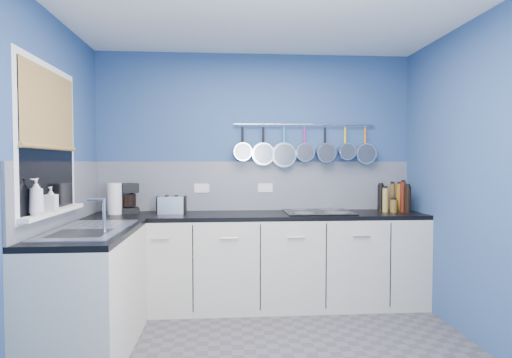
{
  "coord_description": "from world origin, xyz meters",
  "views": [
    {
      "loc": [
        -0.32,
        -2.81,
        1.39
      ],
      "look_at": [
        -0.05,
        0.75,
        1.25
      ],
      "focal_mm": 29.45,
      "sensor_mm": 36.0,
      "label": 1
    }
  ],
  "objects": [
    {
      "name": "wall_back",
      "position": [
        0.0,
        1.51,
        1.25
      ],
      "size": [
        3.2,
        0.02,
        2.5
      ],
      "primitive_type": "cube",
      "color": "navy",
      "rests_on": "ground"
    },
    {
      "name": "wall_front",
      "position": [
        0.0,
        -1.51,
        1.25
      ],
      "size": [
        3.2,
        0.02,
        2.5
      ],
      "primitive_type": "cube",
      "color": "navy",
      "rests_on": "ground"
    },
    {
      "name": "wall_left",
      "position": [
        -1.61,
        0.0,
        1.25
      ],
      "size": [
        0.02,
        3.0,
        2.5
      ],
      "primitive_type": "cube",
      "color": "navy",
      "rests_on": "ground"
    },
    {
      "name": "wall_right",
      "position": [
        1.61,
        0.0,
        1.25
      ],
      "size": [
        0.02,
        3.0,
        2.5
      ],
      "primitive_type": "cube",
      "color": "navy",
      "rests_on": "ground"
    },
    {
      "name": "backsplash_back",
      "position": [
        0.0,
        1.49,
        1.15
      ],
      "size": [
        3.2,
        0.02,
        0.5
      ],
      "primitive_type": "cube",
      "color": "#9699A2",
      "rests_on": "wall_back"
    },
    {
      "name": "backsplash_left",
      "position": [
        -1.59,
        0.6,
        1.15
      ],
      "size": [
        0.02,
        1.8,
        0.5
      ],
      "primitive_type": "cube",
      "color": "#9699A2",
      "rests_on": "wall_left"
    },
    {
      "name": "cabinet_run_back",
      "position": [
        0.0,
        1.2,
        0.43
      ],
      "size": [
        3.2,
        0.6,
        0.86
      ],
      "primitive_type": "cube",
      "color": "beige",
      "rests_on": "ground"
    },
    {
      "name": "worktop_back",
      "position": [
        0.0,
        1.2,
        0.88
      ],
      "size": [
        3.2,
        0.6,
        0.04
      ],
      "primitive_type": "cube",
      "color": "black",
      "rests_on": "cabinet_run_back"
    },
    {
      "name": "cabinet_run_left",
      "position": [
        -1.3,
        0.3,
        0.43
      ],
      "size": [
        0.6,
        1.2,
        0.86
      ],
      "primitive_type": "cube",
      "color": "beige",
      "rests_on": "ground"
    },
    {
      "name": "worktop_left",
      "position": [
        -1.3,
        0.3,
        0.88
      ],
      "size": [
        0.6,
        1.2,
        0.04
      ],
      "primitive_type": "cube",
      "color": "black",
      "rests_on": "cabinet_run_left"
    },
    {
      "name": "window_frame",
      "position": [
        -1.58,
        0.3,
        1.55
      ],
      "size": [
        0.01,
        1.0,
        1.1
      ],
      "primitive_type": "cube",
      "color": "white",
      "rests_on": "wall_left"
    },
    {
      "name": "window_glass",
      "position": [
        -1.57,
        0.3,
        1.55
      ],
      "size": [
        0.01,
        0.9,
        1.0
      ],
      "primitive_type": "cube",
      "color": "black",
      "rests_on": "wall_left"
    },
    {
      "name": "bamboo_blind",
      "position": [
        -1.56,
        0.3,
        1.77
      ],
      "size": [
        0.01,
        0.9,
        0.55
      ],
      "primitive_type": "cube",
      "color": "#B18E3E",
      "rests_on": "wall_left"
    },
    {
      "name": "window_sill",
      "position": [
        -1.55,
        0.3,
        1.04
      ],
      "size": [
        0.1,
        0.98,
        0.03
      ],
      "primitive_type": "cube",
      "color": "white",
      "rests_on": "wall_left"
    },
    {
      "name": "sink_unit",
      "position": [
        -1.3,
        0.3,
        0.9
      ],
      "size": [
        0.5,
        0.95,
        0.01
      ],
      "primitive_type": "cube",
      "color": "silver",
      "rests_on": "worktop_left"
    },
    {
      "name": "mixer_tap",
      "position": [
        -1.14,
        0.12,
        1.03
      ],
      "size": [
        0.12,
        0.08,
        0.26
      ],
      "primitive_type": null,
      "color": "silver",
      "rests_on": "worktop_left"
    },
    {
      "name": "socket_left",
      "position": [
        -0.55,
        1.48,
        1.13
      ],
      "size": [
        0.15,
        0.01,
        0.09
      ],
      "primitive_type": "cube",
      "color": "white",
      "rests_on": "backsplash_back"
    },
    {
      "name": "socket_right",
      "position": [
        0.1,
        1.48,
        1.13
      ],
      "size": [
        0.15,
        0.01,
        0.09
      ],
      "primitive_type": "cube",
      "color": "white",
      "rests_on": "backsplash_back"
    },
    {
      "name": "pot_rail",
      "position": [
        0.5,
        1.45,
        1.78
      ],
      "size": [
        1.45,
        0.02,
        0.02
      ],
      "primitive_type": "cylinder",
      "rotation": [
        0.0,
        1.57,
        0.0
      ],
      "color": "silver",
      "rests_on": "wall_back"
    },
    {
      "name": "soap_bottle_a",
      "position": [
        -1.53,
        -0.01,
        1.17
      ],
      "size": [
        0.12,
        0.12,
        0.24
      ],
      "primitive_type": "imported",
      "rotation": [
        0.0,
        0.0,
        -0.3
      ],
      "color": "white",
      "rests_on": "window_sill"
    },
    {
      "name": "soap_bottle_b",
      "position": [
        -1.53,
        0.21,
        1.14
      ],
      "size": [
        0.08,
        0.08,
        0.17
      ],
      "primitive_type": "imported",
      "rotation": [
        0.0,
        0.0,
        0.03
      ],
      "color": "white",
      "rests_on": "window_sill"
    },
    {
      "name": "paper_towel",
      "position": [
        -1.36,
        1.24,
        1.05
      ],
      "size": [
        0.16,
        0.16,
        0.3
      ],
      "primitive_type": "cylinder",
      "rotation": [
        0.0,
        0.0,
        0.26
      ],
      "color": "white",
      "rests_on": "worktop_back"
    },
    {
      "name": "coffee_maker",
      "position": [
        -1.24,
        1.33,
        1.04
      ],
      "size": [
        0.21,
        0.22,
        0.29
      ],
      "primitive_type": null,
      "rotation": [
        0.0,
        0.0,
        0.33
      ],
      "color": "black",
      "rests_on": "worktop_back"
    },
    {
      "name": "toaster",
      "position": [
        -0.83,
        1.27,
        0.98
      ],
      "size": [
        0.27,
        0.17,
        0.17
      ],
      "primitive_type": "cube",
      "rotation": [
        0.0,
        0.0,
        0.07
      ],
      "color": "silver",
      "rests_on": "worktop_back"
    },
    {
      "name": "canister",
      "position": [
        -0.74,
        1.28,
        0.96
      ],
      "size": [
        0.09,
        0.09,
        0.12
      ],
      "primitive_type": "cylinder",
      "rotation": [
        0.0,
        0.0,
        0.2
      ],
      "color": "silver",
      "rests_on": "worktop_back"
    },
    {
      "name": "hob",
      "position": [
        0.59,
        1.24,
        0.91
      ],
      "size": [
        0.65,
        0.57,
        0.01
      ],
      "primitive_type": "cube",
      "color": "black",
      "rests_on": "worktop_back"
    },
    {
      "name": "pan_0",
      "position": [
        -0.13,
        1.44,
        1.59
      ],
      "size": [
        0.18,
        0.12,
        0.37
      ],
      "primitive_type": null,
      "color": "silver",
      "rests_on": "pot_rail"
    },
    {
      "name": "pan_1",
      "position": [
        0.08,
        1.44,
        1.57
      ],
      "size": [
        0.22,
        0.06,
        0.41
      ],
      "primitive_type": null,
      "color": "silver",
      "rests_on": "pot_rail"
    },
    {
      "name": "pan_2",
      "position": [
        0.29,
        1.44,
        1.56
      ],
      "size": [
        0.24,
        0.07,
        0.43
      ],
      "primitive_type": null,
      "color": "silver",
      "rests_on": "pot_rail"
    },
    {
      "name": "pan_3",
      "position": [
        0.5,
        1.44,
        1.59
      ],
      "size": [
        0.19,
        0.07,
        0.38
      ],
      "primitive_type": null,
      "color": "silver",
      "rests_on": "pot_rail"
    },
    {
      "name": "pan_4",
      "position": [
        0.71,
        1.44,
        1.58
      ],
      "size": [
        0.2,
        0.11,
        0.39
      ],
      "primitive_type": null,
      "color": "silver",
      "rests_on": "pot_rail"
    },
    {
      "name": "pan_5",
      "position": [
        0.92,
        1.44,
        1.6
      ],
      "size": [
        0.18,
        0.12,
        0.37
      ],
      "primitive_type": null,
      "color": "silver",
      "rests_on": "pot_rail"
    },
    {
      "name": "pan_6",
      "position": [
        1.14,
        1.44,
        1.58
      ],
      "size": [
        0.22,
        0.08,
        0.41
      ],
      "primitive_type": null,
      "color": "silver",
      "rests_on": "pot_rail"
    },
    {
      "name": "condiment_0",
      "position": [
        1.45,
        1.31,
        1.04
      ],
      "size": [
        0.06,
        0.06,
        0.28
      ],
      "primitive_type": "cylinder",
      "color": "#8C5914",
      "rests_on": "worktop_back"
    },
    {
      "name": "condiment_1",
      "position": [
        1.38,
        1.32,
        1.04
      ],
      "size": [
        0.05,
        0.05,
        0.28
      ],
      "primitive_type": "cylinder",
      "color": "brown",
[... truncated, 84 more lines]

